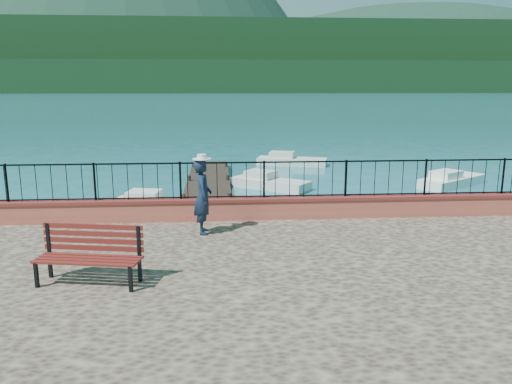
{
  "coord_description": "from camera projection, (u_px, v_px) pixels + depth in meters",
  "views": [
    {
      "loc": [
        -1.48,
        -9.22,
        4.73
      ],
      "look_at": [
        -0.64,
        2.0,
        2.3
      ],
      "focal_mm": 35.0,
      "sensor_mm": 36.0,
      "label": 1
    }
  ],
  "objects": [
    {
      "name": "ground",
      "position": [
        295.0,
        323.0,
        10.1
      ],
      "size": [
        2000.0,
        2000.0,
        0.0
      ],
      "primitive_type": "plane",
      "color": "#19596B",
      "rests_on": "ground"
    },
    {
      "name": "parapet",
      "position": [
        275.0,
        208.0,
        13.39
      ],
      "size": [
        28.0,
        0.46,
        0.58
      ],
      "primitive_type": "cube",
      "color": "#B35140",
      "rests_on": "promenade"
    },
    {
      "name": "railing",
      "position": [
        275.0,
        180.0,
        13.23
      ],
      "size": [
        27.0,
        0.05,
        0.95
      ],
      "primitive_type": "cube",
      "color": "black",
      "rests_on": "parapet"
    },
    {
      "name": "dock",
      "position": [
        208.0,
        192.0,
        21.62
      ],
      "size": [
        2.0,
        16.0,
        0.3
      ],
      "primitive_type": "cube",
      "color": "#2D231C",
      "rests_on": "ground"
    },
    {
      "name": "far_forest",
      "position": [
        220.0,
        77.0,
        300.63
      ],
      "size": [
        900.0,
        60.0,
        18.0
      ],
      "primitive_type": "cube",
      "color": "black",
      "rests_on": "ground"
    },
    {
      "name": "foothills",
      "position": [
        220.0,
        60.0,
        356.38
      ],
      "size": [
        900.0,
        120.0,
        44.0
      ],
      "primitive_type": "cube",
      "color": "black",
      "rests_on": "ground"
    },
    {
      "name": "companion_hill",
      "position": [
        411.0,
        89.0,
        572.01
      ],
      "size": [
        448.0,
        384.0,
        180.0
      ],
      "primitive_type": "ellipsoid",
      "color": "#142D23",
      "rests_on": "ground"
    },
    {
      "name": "park_bench",
      "position": [
        90.0,
        267.0,
        8.97
      ],
      "size": [
        1.97,
        0.95,
        1.05
      ],
      "rotation": [
        0.0,
        0.0,
        -0.19
      ],
      "color": "black",
      "rests_on": "promenade"
    },
    {
      "name": "person",
      "position": [
        203.0,
        197.0,
        11.91
      ],
      "size": [
        0.48,
        0.69,
        1.81
      ],
      "primitive_type": "imported",
      "rotation": [
        0.0,
        0.0,
        1.64
      ],
      "color": "#111E33",
      "rests_on": "promenade"
    },
    {
      "name": "hat",
      "position": [
        202.0,
        157.0,
        11.71
      ],
      "size": [
        0.44,
        0.44,
        0.12
      ],
      "primitive_type": "cylinder",
      "color": "white",
      "rests_on": "person"
    },
    {
      "name": "boat_0",
      "position": [
        157.0,
        201.0,
        18.95
      ],
      "size": [
        3.6,
        1.94,
        0.8
      ],
      "primitive_type": "cube",
      "rotation": [
        0.0,
        0.0,
        -0.2
      ],
      "color": "silver",
      "rests_on": "ground"
    },
    {
      "name": "boat_1",
      "position": [
        270.0,
        180.0,
        23.17
      ],
      "size": [
        3.73,
        3.28,
        0.8
      ],
      "primitive_type": "cube",
      "rotation": [
        0.0,
        0.0,
        -0.65
      ],
      "color": "silver",
      "rests_on": "ground"
    },
    {
      "name": "boat_2",
      "position": [
        452.0,
        177.0,
        23.78
      ],
      "size": [
        3.97,
        3.26,
        0.8
      ],
      "primitive_type": "cube",
      "rotation": [
        0.0,
        0.0,
        0.59
      ],
      "color": "white",
      "rests_on": "ground"
    },
    {
      "name": "boat_4",
      "position": [
        292.0,
        158.0,
        29.89
      ],
      "size": [
        4.31,
        2.44,
        0.8
      ],
      "primitive_type": "cube",
      "rotation": [
        0.0,
        0.0,
        -0.3
      ],
      "color": "silver",
      "rests_on": "ground"
    }
  ]
}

